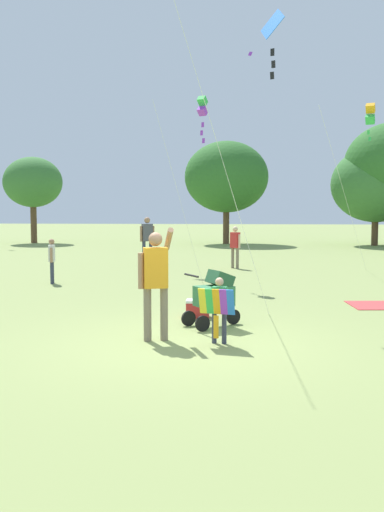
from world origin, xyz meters
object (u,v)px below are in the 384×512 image
(child_with_butterfly_kite, at_px, (219,305))
(person_sitting_far, at_px, (52,257))
(person_red_shirt, at_px, (235,244))
(cooler_box, at_px, (198,309))
(stroller, at_px, (215,293))
(kite_green_novelty, at_px, (202,108))
(person_adult_flyer, at_px, (156,276))
(kite_adult_black, at_px, (269,38))
(kite_orange_delta, at_px, (370,115))
(person_couple_left, at_px, (147,237))
(picnic_blanket, at_px, (384,305))

(child_with_butterfly_kite, xyz_separation_m, person_sitting_far, (-4.89, 6.73, 0.11))
(person_red_shirt, bearing_deg, cooler_box, -94.53)
(person_red_shirt, height_order, cooler_box, person_red_shirt)
(stroller, relative_size, kite_green_novelty, 0.20)
(person_adult_flyer, height_order, kite_adult_black, kite_adult_black)
(person_sitting_far, bearing_deg, cooler_box, -46.22)
(kite_orange_delta, xyz_separation_m, person_couple_left, (-7.74, 1.37, -4.17))
(person_sitting_far, relative_size, cooler_box, 2.81)
(child_with_butterfly_kite, height_order, person_adult_flyer, person_adult_flyer)
(person_adult_flyer, distance_m, kite_orange_delta, 12.85)
(kite_adult_black, xyz_separation_m, kite_green_novelty, (-1.59, 5.06, -0.45))
(person_sitting_far, height_order, picnic_blanket, person_sitting_far)
(stroller, relative_size, picnic_blanket, 0.74)
(child_with_butterfly_kite, relative_size, kite_green_novelty, 0.20)
(person_red_shirt, xyz_separation_m, person_couple_left, (-3.28, 1.18, 0.17))
(stroller, xyz_separation_m, kite_orange_delta, (4.80, 9.58, 4.60))
(person_adult_flyer, height_order, kite_orange_delta, kite_orange_delta)
(picnic_blanket, xyz_separation_m, cooler_box, (-3.98, -1.64, 0.17))
(person_red_shirt, bearing_deg, stroller, -92.02)
(person_sitting_far, relative_size, person_couple_left, 0.72)
(kite_green_novelty, height_order, person_red_shirt, kite_green_novelty)
(person_adult_flyer, xyz_separation_m, person_sitting_far, (-3.87, 6.58, -0.32))
(stroller, bearing_deg, child_with_butterfly_kite, -85.16)
(person_red_shirt, bearing_deg, picnic_blanket, -65.93)
(child_with_butterfly_kite, height_order, person_couple_left, person_couple_left)
(person_red_shirt, bearing_deg, person_couple_left, 160.22)
(kite_orange_delta, bearing_deg, person_couple_left, 169.96)
(person_adult_flyer, distance_m, kite_green_novelty, 8.34)
(kite_green_novelty, bearing_deg, kite_adult_black, -72.56)
(kite_adult_black, height_order, person_couple_left, kite_adult_black)
(person_adult_flyer, relative_size, kite_adult_black, 0.30)
(child_with_butterfly_kite, height_order, kite_orange_delta, kite_orange_delta)
(kite_orange_delta, distance_m, kite_green_novelty, 6.38)
(person_adult_flyer, bearing_deg, child_with_butterfly_kite, -8.24)
(cooler_box, bearing_deg, kite_adult_black, 14.61)
(stroller, bearing_deg, person_couple_left, 105.00)
(child_with_butterfly_kite, bearing_deg, kite_green_novelty, 95.48)
(child_with_butterfly_kite, xyz_separation_m, kite_adult_black, (0.87, 2.47, 4.76))
(person_adult_flyer, height_order, person_sitting_far, person_adult_flyer)
(child_with_butterfly_kite, relative_size, person_adult_flyer, 0.57)
(person_couple_left, relative_size, cooler_box, 3.93)
(person_adult_flyer, relative_size, person_sitting_far, 1.46)
(stroller, distance_m, person_couple_left, 11.35)
(person_adult_flyer, relative_size, stroller, 1.72)
(child_with_butterfly_kite, xyz_separation_m, person_couple_left, (-3.04, 12.26, 0.41))
(kite_green_novelty, xyz_separation_m, person_red_shirt, (0.96, 3.55, -4.07))
(person_adult_flyer, relative_size, person_red_shirt, 1.25)
(stroller, xyz_separation_m, person_couple_left, (-2.93, 10.95, 0.43))
(kite_adult_black, distance_m, person_sitting_far, 8.54)
(stroller, bearing_deg, picnic_blanket, 34.23)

